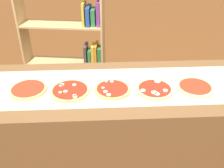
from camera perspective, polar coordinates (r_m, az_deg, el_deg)
counter at (r=2.18m, az=0.00°, el=-10.28°), size 2.66×0.75×0.88m
parchment_paper at (r=1.91m, az=0.00°, el=-0.48°), size 2.35×0.51×0.00m
pizza_plain_0 at (r=1.95m, az=-17.61°, el=-1.12°), size 0.26×0.26×0.02m
pizza_mushroom_1 at (r=1.87m, az=-9.02°, el=-1.44°), size 0.27×0.27×0.03m
pizza_mushroom_2 at (r=1.86m, az=0.07°, el=-1.12°), size 0.26×0.26×0.02m
pizza_mozzarella_3 at (r=1.88m, az=9.17°, el=-1.16°), size 0.26×0.26×0.03m
pizza_plain_4 at (r=1.98m, az=17.45°, el=-0.62°), size 0.27×0.27×0.02m
bookshelf at (r=3.08m, az=-8.04°, el=7.46°), size 0.94×0.38×1.40m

